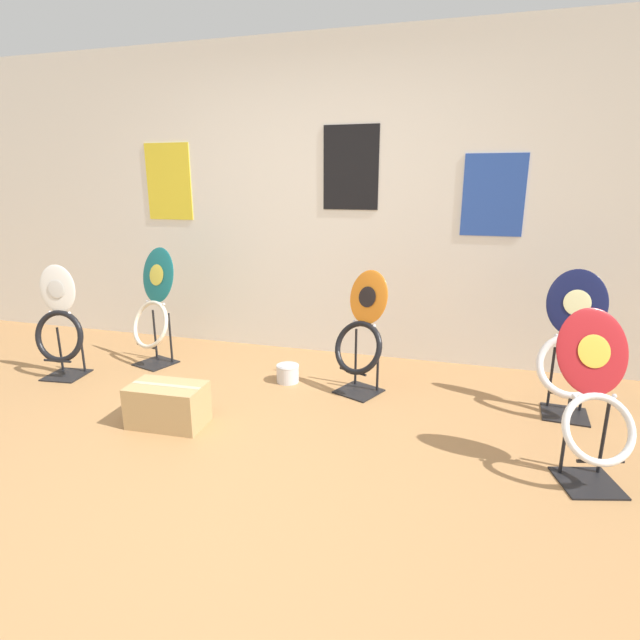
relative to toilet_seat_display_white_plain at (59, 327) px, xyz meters
name	(u,v)px	position (x,y,z in m)	size (l,w,h in m)	color
ground_plane	(212,484)	(1.80, -0.99, -0.40)	(14.00, 14.00, 0.00)	#A37547
wall_back	(328,203)	(1.80, 1.18, 0.90)	(8.00, 0.07, 2.60)	silver
toilet_seat_display_white_plain	(59,327)	(0.00, 0.00, 0.00)	(0.42, 0.31, 0.87)	black
toilet_seat_display_navy_moon	(572,354)	(3.64, 0.37, 0.02)	(0.44, 0.40, 0.93)	black
toilet_seat_display_teal_sax	(154,308)	(0.53, 0.46, 0.08)	(0.45, 0.38, 0.96)	black
toilet_seat_display_orange_sun	(362,335)	(2.28, 0.36, 0.03)	(0.43, 0.39, 0.88)	black
toilet_seat_display_crimson_swirl	(595,399)	(3.61, -0.41, 0.04)	(0.44, 0.44, 0.87)	black
paint_can	(288,373)	(1.71, 0.38, -0.32)	(0.17, 0.17, 0.14)	silver
storage_box	(168,405)	(1.23, -0.48, -0.27)	(0.47, 0.30, 0.26)	tan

